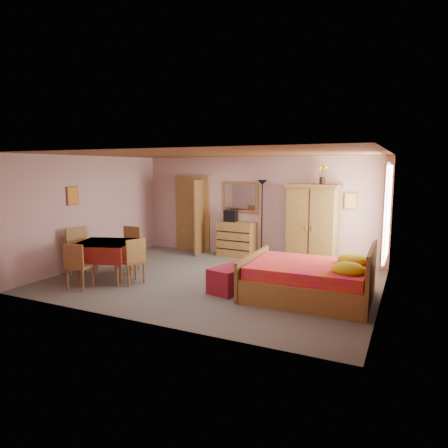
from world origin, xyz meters
The scene contains 23 objects.
floor centered at (0.00, 0.00, 0.00)m, with size 6.50×6.50×0.00m, color #666159.
ceiling centered at (0.00, 0.00, 2.60)m, with size 6.50×6.50×0.00m, color brown.
wall_back centered at (0.00, 2.50, 1.30)m, with size 6.50×0.10×2.60m, color tan.
wall_front centered at (0.00, -2.50, 1.30)m, with size 6.50×0.10×2.60m, color tan.
wall_left centered at (-3.25, 0.00, 1.30)m, with size 0.10×5.00×2.60m, color tan.
wall_right centered at (3.25, 0.00, 1.30)m, with size 0.10×5.00×2.60m, color tan.
doorway centered at (-1.90, 2.47, 1.02)m, with size 1.06×0.12×2.15m, color #9E6B35.
window centered at (3.21, 1.20, 1.45)m, with size 0.08×1.40×1.95m, color white.
picture_left centered at (-3.22, -0.60, 1.70)m, with size 0.04×0.32×0.42m, color orange.
picture_back centered at (2.35, 2.47, 1.55)m, with size 0.30×0.04×0.40m, color #D8BF59.
chest_of_drawers centered at (-0.46, 2.27, 0.46)m, with size 0.97×0.49×0.92m, color #A37237.
wall_mirror centered at (-0.46, 2.48, 1.55)m, with size 1.02×0.05×0.81m, color silver.
stereo centered at (-0.64, 2.26, 1.07)m, with size 0.32×0.24×0.30m, color black.
floor_lamp centered at (0.21, 2.30, 1.01)m, with size 0.26×0.26×2.02m, color black.
wardrobe centered at (1.54, 2.18, 0.97)m, with size 1.24×0.64×1.94m, color olive.
sunflower_vase centered at (1.73, 2.19, 2.18)m, with size 0.19×0.19×0.47m, color yellow.
bed centered at (2.04, -0.26, 0.51)m, with size 2.21×1.74×1.02m, color #D61456.
bench centered at (0.70, -0.25, 0.24)m, with size 0.52×1.41×0.47m, color maroon.
dining_table centered at (-2.05, -0.92, 0.40)m, with size 1.09×1.09×0.80m, color maroon.
chair_south centered at (-2.07, -1.62, 0.45)m, with size 0.41×0.41×0.91m, color brown.
chair_north centered at (-2.09, -0.19, 0.50)m, with size 0.45×0.45×1.00m, color #AC733A.
chair_west centered at (-2.76, -0.87, 0.51)m, with size 0.47×0.47×1.03m, color #A36637.
chair_east centered at (-1.40, -0.89, 0.46)m, with size 0.42×0.42×0.93m, color #915B31.
Camera 1 is at (3.66, -7.19, 2.34)m, focal length 32.00 mm.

